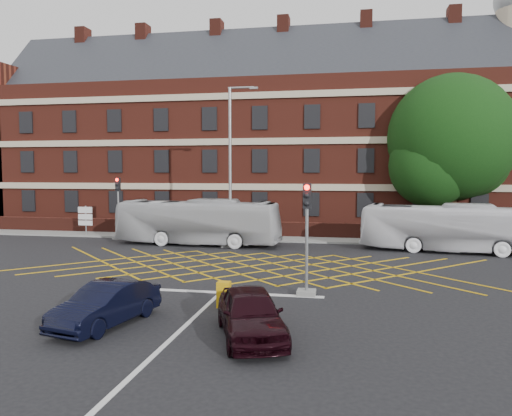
% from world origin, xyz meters
% --- Properties ---
extents(ground, '(120.00, 120.00, 0.00)m').
position_xyz_m(ground, '(0.00, 0.00, 0.00)').
color(ground, black).
rests_on(ground, ground).
extents(victorian_building, '(51.00, 12.17, 20.40)m').
position_xyz_m(victorian_building, '(0.25, 22.00, 7.84)').
color(victorian_building, '#5E2218').
rests_on(victorian_building, ground).
extents(boundary_wall, '(56.00, 0.50, 1.10)m').
position_xyz_m(boundary_wall, '(0.00, 13.00, 0.55)').
color(boundary_wall, '#491B13').
rests_on(boundary_wall, ground).
extents(far_pavement, '(60.00, 3.00, 0.12)m').
position_xyz_m(far_pavement, '(0.00, 12.00, 0.06)').
color(far_pavement, slate).
rests_on(far_pavement, ground).
extents(box_junction_hatching, '(8.22, 8.22, 0.02)m').
position_xyz_m(box_junction_hatching, '(0.00, 2.00, 0.01)').
color(box_junction_hatching, '#CC990C').
rests_on(box_junction_hatching, ground).
extents(stop_line, '(8.00, 0.30, 0.02)m').
position_xyz_m(stop_line, '(0.00, -3.50, 0.01)').
color(stop_line, silver).
rests_on(stop_line, ground).
extents(centre_line, '(0.15, 14.00, 0.02)m').
position_xyz_m(centre_line, '(0.00, -10.00, 0.01)').
color(centre_line, silver).
rests_on(centre_line, ground).
extents(bus_left, '(10.69, 3.06, 2.94)m').
position_xyz_m(bus_left, '(-4.67, 8.49, 1.47)').
color(bus_left, '#BABBBF').
rests_on(bus_left, ground).
extents(bus_right, '(10.41, 3.89, 2.83)m').
position_xyz_m(bus_right, '(10.64, 8.52, 1.42)').
color(bus_right, silver).
rests_on(bus_right, ground).
extents(car_navy, '(2.16, 4.15, 1.30)m').
position_xyz_m(car_navy, '(-2.40, -8.12, 0.65)').
color(car_navy, black).
rests_on(car_navy, ground).
extents(car_maroon, '(2.98, 4.47, 1.41)m').
position_xyz_m(car_maroon, '(2.18, -8.42, 0.71)').
color(car_maroon, black).
rests_on(car_maroon, ground).
extents(deciduous_tree, '(9.02, 9.02, 11.62)m').
position_xyz_m(deciduous_tree, '(11.92, 15.81, 6.49)').
color(deciduous_tree, black).
rests_on(deciduous_tree, ground).
extents(traffic_light_near, '(0.70, 0.70, 4.27)m').
position_xyz_m(traffic_light_near, '(3.31, -3.29, 1.76)').
color(traffic_light_near, slate).
rests_on(traffic_light_near, ground).
extents(traffic_light_far, '(0.70, 0.70, 4.27)m').
position_xyz_m(traffic_light_far, '(-10.94, 10.11, 1.76)').
color(traffic_light_far, slate).
rests_on(traffic_light_far, ground).
extents(street_lamp, '(2.25, 1.00, 9.87)m').
position_xyz_m(street_lamp, '(-2.39, 8.13, 3.48)').
color(street_lamp, slate).
rests_on(street_lamp, ground).
extents(direction_signs, '(1.10, 0.16, 2.20)m').
position_xyz_m(direction_signs, '(-14.05, 11.16, 1.38)').
color(direction_signs, gray).
rests_on(direction_signs, ground).
extents(utility_cabinet, '(0.45, 0.38, 0.90)m').
position_xyz_m(utility_cabinet, '(0.63, -5.48, 0.45)').
color(utility_cabinet, '#CF970C').
rests_on(utility_cabinet, ground).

